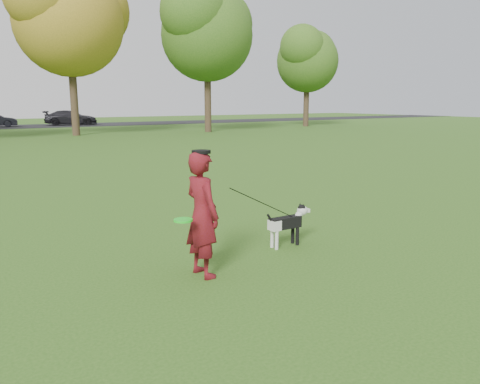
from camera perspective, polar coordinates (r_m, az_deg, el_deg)
ground at (r=6.62m, az=2.57°, el=-8.64°), size 120.00×120.00×0.00m
man at (r=5.96m, az=-4.63°, el=-2.75°), size 0.43×0.62×1.62m
dog at (r=7.31m, az=5.92°, el=-3.56°), size 0.85×0.17×0.65m
car_right at (r=46.31m, az=-19.92°, el=8.51°), size 4.98×3.28×1.34m
man_held_items at (r=6.68m, az=3.03°, el=-1.49°), size 2.29×0.65×1.20m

